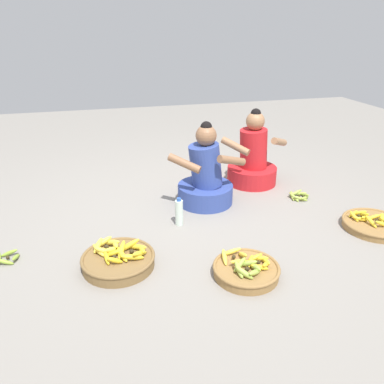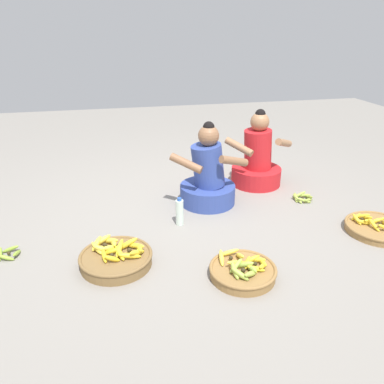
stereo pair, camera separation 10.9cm
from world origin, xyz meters
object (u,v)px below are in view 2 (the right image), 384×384
at_px(banana_basket_back_right, 243,270).
at_px(loose_bananas_near_bicycle, 302,198).
at_px(banana_basket_front_left, 378,227).
at_px(water_bottle, 180,212).
at_px(banana_basket_mid_left, 116,258).
at_px(vendor_woman_behind, 257,161).
at_px(loose_bananas_front_right, 8,253).
at_px(vendor_woman_front, 208,178).

distance_m(banana_basket_back_right, loose_bananas_near_bicycle, 1.42).
relative_size(banana_basket_front_left, water_bottle, 2.11).
bearing_deg(banana_basket_front_left, loose_bananas_near_bicycle, 114.24).
height_order(banana_basket_back_right, loose_bananas_near_bicycle, banana_basket_back_right).
distance_m(loose_bananas_near_bicycle, water_bottle, 1.28).
distance_m(banana_basket_mid_left, banana_basket_front_left, 2.12).
xyz_separation_m(vendor_woman_behind, banana_basket_front_left, (0.61, -1.19, -0.21)).
relative_size(banana_basket_back_right, water_bottle, 1.84).
distance_m(banana_basket_back_right, water_bottle, 0.86).
distance_m(vendor_woman_behind, loose_bananas_near_bicycle, 0.62).
height_order(banana_basket_back_right, banana_basket_front_left, banana_basket_back_right).
xyz_separation_m(loose_bananas_front_right, water_bottle, (1.32, 0.21, 0.09)).
height_order(vendor_woman_front, loose_bananas_near_bicycle, vendor_woman_front).
xyz_separation_m(vendor_woman_front, banana_basket_mid_left, (-0.89, -0.85, -0.19)).
bearing_deg(vendor_woman_front, banana_basket_mid_left, -136.27).
bearing_deg(banana_basket_back_right, water_bottle, 109.04).
bearing_deg(banana_basket_mid_left, vendor_woman_front, 43.73).
bearing_deg(loose_bananas_near_bicycle, banana_basket_mid_left, -158.67).
height_order(vendor_woman_behind, banana_basket_back_right, vendor_woman_behind).
relative_size(vendor_woman_behind, banana_basket_front_left, 1.52).
relative_size(vendor_woman_front, water_bottle, 3.16).
xyz_separation_m(vendor_woman_behind, water_bottle, (-0.96, -0.71, -0.14)).
bearing_deg(loose_bananas_near_bicycle, banana_basket_back_right, -133.28).
bearing_deg(loose_bananas_near_bicycle, banana_basket_front_left, -65.76).
bearing_deg(loose_bananas_front_right, vendor_woman_behind, 22.05).
height_order(vendor_woman_front, banana_basket_back_right, vendor_woman_front).
xyz_separation_m(banana_basket_back_right, loose_bananas_near_bicycle, (0.97, 1.03, -0.02)).
xyz_separation_m(vendor_woman_front, water_bottle, (-0.34, -0.37, -0.13)).
bearing_deg(loose_bananas_front_right, vendor_woman_front, 19.22).
bearing_deg(loose_bananas_near_bicycle, loose_bananas_front_right, -170.45).
bearing_deg(loose_bananas_near_bicycle, vendor_woman_behind, 120.65).
xyz_separation_m(banana_basket_mid_left, banana_basket_front_left, (2.12, 0.01, -0.01)).
height_order(banana_basket_front_left, loose_bananas_near_bicycle, banana_basket_front_left).
height_order(vendor_woman_front, water_bottle, vendor_woman_front).
bearing_deg(vendor_woman_behind, banana_basket_front_left, -63.02).
distance_m(vendor_woman_front, vendor_woman_behind, 0.71).
bearing_deg(vendor_woman_behind, banana_basket_mid_left, -141.64).
xyz_separation_m(banana_basket_front_left, water_bottle, (-1.57, 0.48, 0.07)).
bearing_deg(water_bottle, vendor_woman_behind, 36.61).
xyz_separation_m(banana_basket_mid_left, water_bottle, (0.55, 0.48, 0.06)).
distance_m(banana_basket_back_right, loose_bananas_front_right, 1.71).
height_order(banana_basket_mid_left, loose_bananas_near_bicycle, banana_basket_mid_left).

